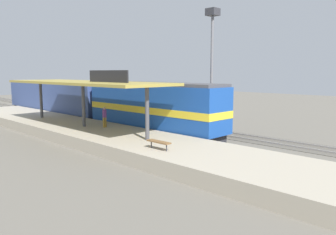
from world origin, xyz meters
name	(u,v)px	position (x,y,z in m)	size (l,w,h in m)	color
ground_plane	(143,128)	(2.00, 0.00, 0.00)	(120.00, 120.00, 0.00)	#666056
track_near	(127,130)	(0.00, 0.00, 0.03)	(3.20, 110.00, 0.16)	#565249
track_far	(162,124)	(4.60, 0.00, 0.03)	(3.20, 110.00, 0.16)	#565249
platform	(84,132)	(-4.60, 0.00, 0.45)	(6.00, 44.00, 0.90)	#A89E89
station_canopy	(83,83)	(-4.60, -0.09, 4.53)	(5.20, 18.00, 4.70)	#47474C
platform_bench	(159,142)	(-6.00, -10.56, 1.34)	(0.44, 1.70, 0.50)	#333338
locomotive	(153,108)	(0.00, -3.60, 2.41)	(2.93, 14.43, 4.44)	#28282D
passenger_carriage_single	(54,98)	(0.00, 14.40, 2.31)	(2.90, 20.00, 4.24)	#28282D
freight_car	(108,101)	(4.60, 9.43, 1.97)	(2.80, 12.00, 3.54)	#28282D
light_mast	(212,43)	(7.80, -3.99, 8.40)	(1.10, 1.10, 11.70)	slate
person_waiting	(105,116)	(-3.65, -1.64, 1.85)	(0.34, 0.34, 1.71)	olive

